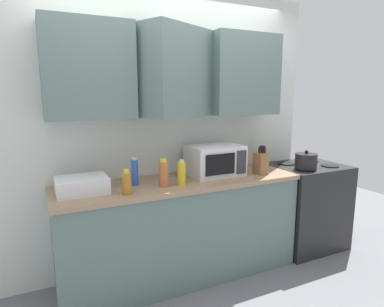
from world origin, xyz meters
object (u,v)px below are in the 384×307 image
dish_rack (82,185)px  knife_block (261,163)px  bottle_blue_cleaner (135,172)px  bottle_yellow_mustard (182,173)px  microwave (215,160)px  stove_range (305,205)px  bottle_amber_vinegar (127,183)px  bottle_spice_jar (164,174)px  kettle (306,161)px  bottle_soy_dark (262,157)px

dish_rack → knife_block: bearing=-4.0°
bottle_blue_cleaner → bottle_yellow_mustard: bearing=-23.6°
knife_block → bottle_yellow_mustard: size_ratio=1.26×
microwave → stove_range: bearing=-3.3°
bottle_yellow_mustard → bottle_amber_vinegar: size_ratio=1.11×
knife_block → bottle_spice_jar: size_ratio=1.17×
knife_block → kettle: bearing=-5.4°
stove_range → microwave: 1.25m
dish_rack → knife_block: knife_block is taller
stove_range → bottle_spice_jar: bottle_spice_jar is taller
bottle_amber_vinegar → microwave: bearing=14.8°
knife_block → bottle_soy_dark: knife_block is taller
dish_rack → stove_range: bearing=-0.5°
kettle → bottle_soy_dark: bearing=140.0°
stove_range → bottle_soy_dark: size_ratio=4.07×
stove_range → bottle_amber_vinegar: size_ratio=4.74×
microwave → kettle: bearing=-12.4°
stove_range → microwave: (-1.10, 0.06, 0.59)m
bottle_yellow_mustard → bottle_spice_jar: bottle_spice_jar is taller
microwave → bottle_soy_dark: size_ratio=2.14×
kettle → bottle_blue_cleaner: 1.71m
bottle_spice_jar → microwave: bearing=15.7°
microwave → bottle_spice_jar: 0.59m
bottle_yellow_mustard → bottle_spice_jar: bearing=173.4°
stove_range → dish_rack: dish_rack is taller
dish_rack → bottle_soy_dark: 1.79m
bottle_blue_cleaner → bottle_amber_vinegar: size_ratio=1.23×
knife_block → bottle_amber_vinegar: knife_block is taller
stove_range → knife_block: knife_block is taller
microwave → knife_block: bearing=-20.6°
stove_range → dish_rack: (-2.29, 0.02, 0.51)m
kettle → bottle_soy_dark: size_ratio=0.96×
kettle → bottle_soy_dark: bottle_soy_dark is taller
bottle_blue_cleaner → bottle_yellow_mustard: 0.39m
bottle_blue_cleaner → bottle_soy_dark: size_ratio=1.05×
stove_range → bottle_amber_vinegar: bottle_amber_vinegar is taller
kettle → knife_block: size_ratio=0.80×
knife_block → bottle_blue_cleaner: knife_block is taller
microwave → bottle_spice_jar: (-0.57, -0.16, -0.03)m
bottle_soy_dark → bottle_yellow_mustard: bearing=-166.0°
knife_block → bottle_blue_cleaner: (-1.18, 0.13, 0.01)m
kettle → bottle_blue_cleaner: size_ratio=0.91×
kettle → bottle_spice_jar: bearing=178.3°
bottle_amber_vinegar → bottle_yellow_mustard: bearing=7.0°
kettle → bottle_spice_jar: size_ratio=0.93×
kettle → dish_rack: (-2.12, 0.16, -0.03)m
microwave → bottle_amber_vinegar: bearing=-165.2°
bottle_soy_dark → bottle_amber_vinegar: size_ratio=1.16×
bottle_blue_cleaner → bottle_yellow_mustard: (0.35, -0.15, -0.01)m
bottle_blue_cleaner → bottle_spice_jar: (0.20, -0.14, -0.00)m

